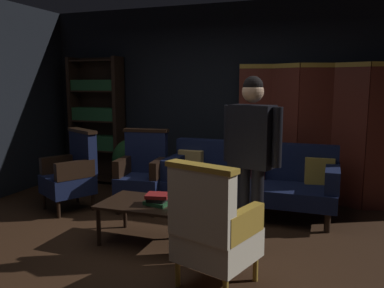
{
  "coord_description": "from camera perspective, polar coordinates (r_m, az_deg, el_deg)",
  "views": [
    {
      "loc": [
        1.49,
        -3.39,
        1.64
      ],
      "look_at": [
        0.0,
        0.8,
        0.95
      ],
      "focal_mm": 36.94,
      "sensor_mm": 36.0,
      "label": 1
    }
  ],
  "objects": [
    {
      "name": "bookshelf",
      "position": [
        6.69,
        -13.51,
        3.53
      ],
      "size": [
        0.9,
        0.32,
        2.05
      ],
      "color": "black",
      "rests_on": "ground_plane"
    },
    {
      "name": "folding_screen",
      "position": [
        5.57,
        17.37,
        1.66
      ],
      "size": [
        2.14,
        0.29,
        1.9
      ],
      "color": "#5B2319",
      "rests_on": "ground_plane"
    },
    {
      "name": "book_red_leather",
      "position": [
        4.03,
        -4.99,
        -7.43
      ],
      "size": [
        0.26,
        0.23,
        0.04
      ],
      "primitive_type": "cube",
      "rotation": [
        0.0,
        0.0,
        0.19
      ],
      "color": "maroon",
      "rests_on": "book_black_cloth"
    },
    {
      "name": "back_wall",
      "position": [
        6.03,
        5.29,
        6.5
      ],
      "size": [
        7.2,
        0.1,
        2.8
      ],
      "primitive_type": "cube",
      "color": "black",
      "rests_on": "ground_plane"
    },
    {
      "name": "velvet_couch",
      "position": [
        5.07,
        8.39,
        -4.8
      ],
      "size": [
        2.12,
        0.78,
        0.88
      ],
      "color": "black",
      "rests_on": "ground_plane"
    },
    {
      "name": "armchair_wing_right",
      "position": [
        5.19,
        -7.15,
        -4.05
      ],
      "size": [
        0.65,
        0.64,
        1.04
      ],
      "color": "black",
      "rests_on": "ground_plane"
    },
    {
      "name": "ground_plane",
      "position": [
        4.05,
        -3.93,
        -15.1
      ],
      "size": [
        10.0,
        10.0,
        0.0
      ],
      "primitive_type": "plane",
      "color": "#331E11"
    },
    {
      "name": "coffee_table",
      "position": [
        4.14,
        -6.05,
        -9.01
      ],
      "size": [
        1.0,
        0.64,
        0.42
      ],
      "color": "black",
      "rests_on": "ground_plane"
    },
    {
      "name": "armchair_gilt_accent",
      "position": [
        3.21,
        3.03,
        -12.15
      ],
      "size": [
        0.73,
        0.73,
        1.04
      ],
      "color": "#B78E33",
      "rests_on": "ground_plane"
    },
    {
      "name": "potted_plant",
      "position": [
        5.94,
        -8.93,
        -2.62
      ],
      "size": [
        0.52,
        0.52,
        0.82
      ],
      "color": "brown",
      "rests_on": "ground_plane"
    },
    {
      "name": "book_green_cloth",
      "position": [
        4.05,
        -4.97,
        -8.45
      ],
      "size": [
        0.27,
        0.23,
        0.04
      ],
      "primitive_type": "cube",
      "rotation": [
        0.0,
        0.0,
        -0.2
      ],
      "color": "#1E4C28",
      "rests_on": "coffee_table"
    },
    {
      "name": "book_black_cloth",
      "position": [
        4.04,
        -4.98,
        -7.93
      ],
      "size": [
        0.19,
        0.18,
        0.04
      ],
      "primitive_type": "cube",
      "rotation": [
        0.0,
        0.0,
        -0.01
      ],
      "color": "black",
      "rests_on": "book_green_cloth"
    },
    {
      "name": "standing_figure",
      "position": [
        3.71,
        8.6,
        -0.81
      ],
      "size": [
        0.57,
        0.31,
        1.7
      ],
      "color": "black",
      "rests_on": "ground_plane"
    },
    {
      "name": "armchair_wing_left",
      "position": [
        5.37,
        -16.93,
        -3.92
      ],
      "size": [
        0.79,
        0.79,
        1.04
      ],
      "color": "black",
      "rests_on": "ground_plane"
    }
  ]
}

